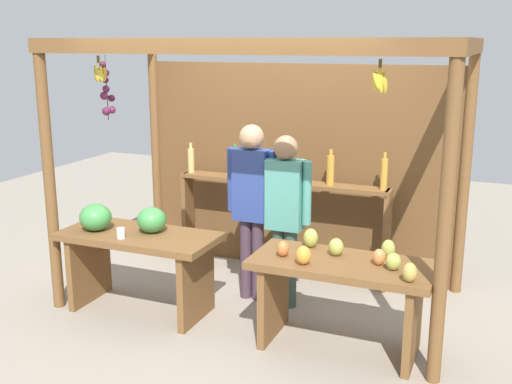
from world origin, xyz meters
The scene contains 7 objects.
ground_plane centered at (0.00, 0.00, 0.00)m, with size 12.00×12.00×0.00m, color gray.
market_stall centered at (0.00, 0.43, 1.37)m, with size 3.45×1.86×2.39m.
fruit_counter_left centered at (-0.96, -0.66, 0.61)m, with size 1.40×0.64×0.97m.
fruit_counter_right centered at (0.92, -0.66, 0.56)m, with size 1.40×0.64×0.88m.
bottle_shelf_unit centered at (-0.07, 0.66, 0.80)m, with size 2.22×0.22×1.36m.
vendor_man centered at (-0.10, -0.03, 0.99)m, with size 0.48×0.22×1.65m.
vendor_woman centered at (0.24, -0.07, 0.94)m, with size 0.48×0.21×1.58m.
Camera 1 is at (2.01, -5.01, 2.37)m, focal length 43.10 mm.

